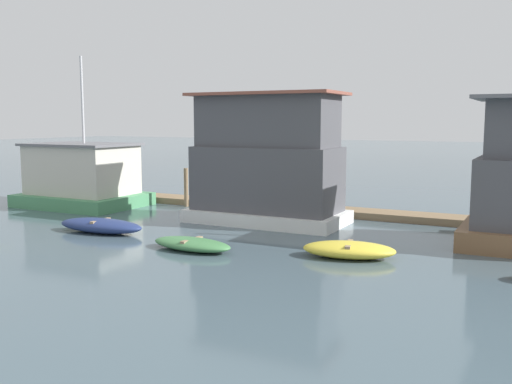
% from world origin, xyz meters
% --- Properties ---
extents(ground_plane, '(200.00, 200.00, 0.00)m').
position_xyz_m(ground_plane, '(0.00, 0.00, 0.00)').
color(ground_plane, '#475B66').
extents(dock_walkway, '(33.80, 1.50, 0.30)m').
position_xyz_m(dock_walkway, '(0.00, 3.26, 0.15)').
color(dock_walkway, '#846B4C').
rests_on(dock_walkway, ground_plane).
extents(houseboat_green, '(5.77, 4.19, 7.29)m').
position_xyz_m(houseboat_green, '(-10.24, 0.14, 1.44)').
color(houseboat_green, '#4C9360').
rests_on(houseboat_green, ground_plane).
extents(houseboat_white, '(6.43, 3.26, 5.32)m').
position_xyz_m(houseboat_white, '(-0.06, 0.10, 2.48)').
color(houseboat_white, white).
rests_on(houseboat_white, ground_plane).
extents(dinghy_navy, '(3.68, 1.49, 0.54)m').
position_xyz_m(dinghy_navy, '(-4.67, -4.73, 0.27)').
color(dinghy_navy, navy).
rests_on(dinghy_navy, ground_plane).
extents(dinghy_green, '(2.99, 1.39, 0.40)m').
position_xyz_m(dinghy_green, '(0.01, -5.61, 0.20)').
color(dinghy_green, '#47844C').
rests_on(dinghy_green, ground_plane).
extents(dinghy_yellow, '(3.08, 1.99, 0.50)m').
position_xyz_m(dinghy_yellow, '(4.90, -4.27, 0.25)').
color(dinghy_yellow, yellow).
rests_on(dinghy_yellow, ground_plane).
extents(mooring_post_near_right, '(0.22, 0.22, 1.66)m').
position_xyz_m(mooring_post_near_right, '(2.22, 2.26, 0.83)').
color(mooring_post_near_right, brown).
rests_on(mooring_post_near_right, ground_plane).
extents(mooring_post_centre, '(0.21, 0.21, 1.90)m').
position_xyz_m(mooring_post_centre, '(-5.53, 2.26, 0.95)').
color(mooring_post_centre, '#846B4C').
rests_on(mooring_post_centre, ground_plane).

